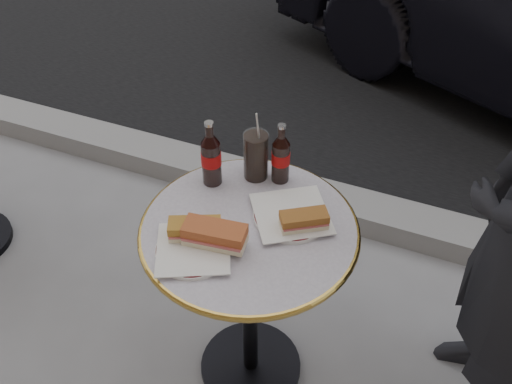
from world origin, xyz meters
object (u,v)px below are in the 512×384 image
at_px(cola_bottle_right, 281,153).
at_px(cola_glass, 256,156).
at_px(cola_bottle_left, 211,153).
at_px(plate_right, 291,216).
at_px(bistro_table, 250,306).
at_px(plate_left, 193,250).

xyz_separation_m(cola_bottle_right, cola_glass, (-0.07, -0.01, -0.02)).
bearing_deg(cola_bottle_left, plate_right, -11.39).
bearing_deg(cola_bottle_left, cola_bottle_right, 25.52).
bearing_deg(bistro_table, cola_glass, 107.56).
relative_size(cola_bottle_left, cola_glass, 1.39).
xyz_separation_m(bistro_table, cola_bottle_right, (0.01, 0.22, 0.47)).
distance_m(plate_left, cola_bottle_right, 0.39).
distance_m(plate_left, cola_glass, 0.36).
relative_size(plate_right, cola_glass, 1.38).
bearing_deg(bistro_table, cola_bottle_left, 142.83).
xyz_separation_m(bistro_table, plate_right, (0.10, 0.08, 0.37)).
bearing_deg(cola_glass, cola_bottle_right, 10.11).
xyz_separation_m(plate_left, plate_right, (0.20, 0.22, 0.00)).
bearing_deg(bistro_table, cola_bottle_right, 88.00).
distance_m(plate_right, cola_glass, 0.22).
distance_m(cola_bottle_left, cola_glass, 0.14).
height_order(bistro_table, cola_glass, cola_glass).
xyz_separation_m(cola_bottle_left, cola_glass, (0.11, 0.08, -0.03)).
height_order(bistro_table, plate_right, plate_right).
height_order(cola_bottle_left, cola_glass, cola_bottle_left).
relative_size(plate_left, cola_glass, 1.30).
height_order(plate_left, cola_bottle_left, cola_bottle_left).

